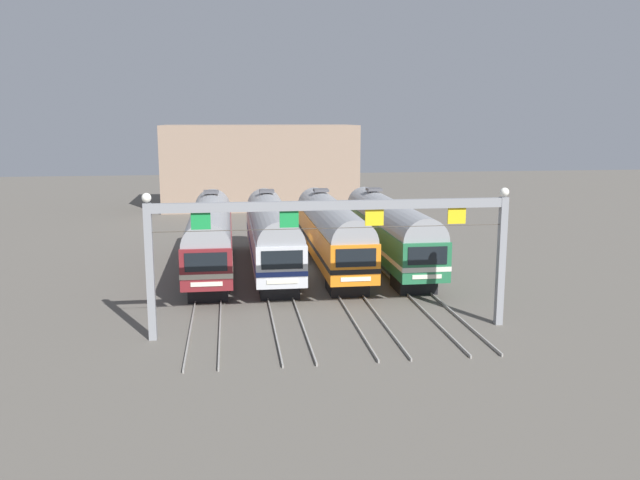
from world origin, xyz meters
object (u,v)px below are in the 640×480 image
commuter_train_silver (271,232)px  commuter_train_green (389,229)px  commuter_train_orange (331,231)px  commuter_train_maroon (210,234)px  catenary_gantry (332,229)px

commuter_train_silver → commuter_train_green: same height
commuter_train_silver → commuter_train_orange: size_ratio=1.00×
commuter_train_silver → commuter_train_orange: 4.11m
commuter_train_maroon → commuter_train_green: bearing=0.0°
commuter_train_orange → catenary_gantry: bearing=-98.7°
commuter_train_orange → commuter_train_green: size_ratio=1.00×
commuter_train_silver → catenary_gantry: 13.87m
commuter_train_maroon → commuter_train_green: same height
commuter_train_silver → commuter_train_orange: same height
commuter_train_silver → commuter_train_green: (8.21, 0.00, 0.00)m
commuter_train_green → commuter_train_maroon: bearing=180.0°
commuter_train_maroon → commuter_train_green: 12.32m
commuter_train_orange → commuter_train_green: 4.11m
commuter_train_orange → catenary_gantry: size_ratio=1.03×
commuter_train_orange → catenary_gantry: catenary_gantry is taller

